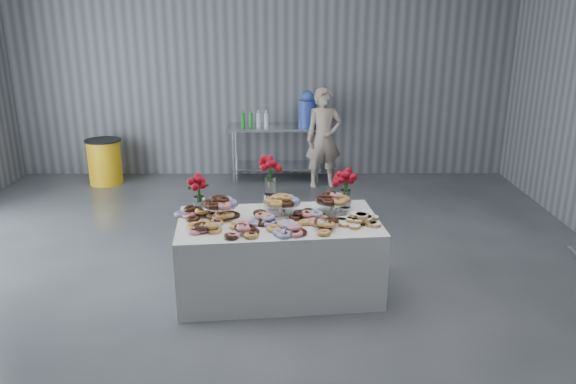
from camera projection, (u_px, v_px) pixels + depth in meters
name	position (u px, v px, depth m)	size (l,w,h in m)	color
ground	(245.00, 310.00, 5.20)	(9.00, 9.00, 0.00)	#36393D
room_walls	(203.00, 11.00, 4.44)	(8.04, 9.04, 4.02)	slate
display_table	(279.00, 256.00, 5.43)	(1.90, 1.00, 0.75)	white
prep_table	(275.00, 143.00, 8.90)	(1.50, 0.60, 0.90)	silver
donut_mounds	(278.00, 218.00, 5.25)	(1.80, 0.80, 0.09)	#BE9445
cake_stand_left	(220.00, 203.00, 5.36)	(0.36, 0.36, 0.17)	silver
cake_stand_mid	(282.00, 201.00, 5.42)	(0.36, 0.36, 0.17)	silver
cake_stand_right	(333.00, 199.00, 5.47)	(0.36, 0.36, 0.17)	silver
danish_pile	(360.00, 217.00, 5.23)	(0.48, 0.48, 0.11)	white
bouquet_left	(198.00, 185.00, 5.38)	(0.26, 0.26, 0.42)	white
bouquet_right	(346.00, 179.00, 5.58)	(0.26, 0.26, 0.42)	white
bouquet_center	(270.00, 172.00, 5.52)	(0.26, 0.26, 0.57)	silver
water_jug	(307.00, 110.00, 8.74)	(0.28, 0.28, 0.55)	blue
drink_bottles	(254.00, 119.00, 8.68)	(0.54, 0.08, 0.27)	#268C33
person	(324.00, 138.00, 8.57)	(0.56, 0.37, 1.53)	#CC8C93
trash_barrel	(105.00, 162.00, 8.84)	(0.55, 0.55, 0.71)	yellow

